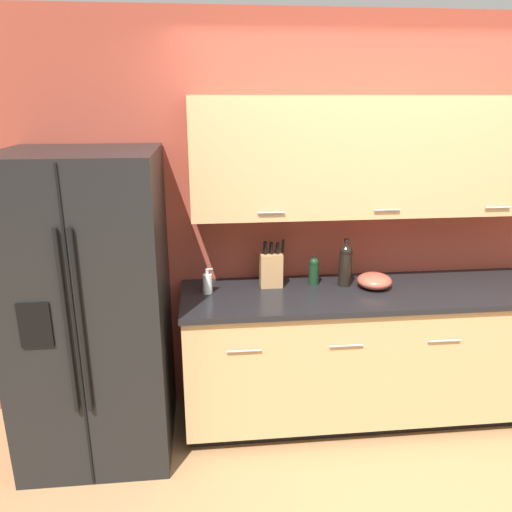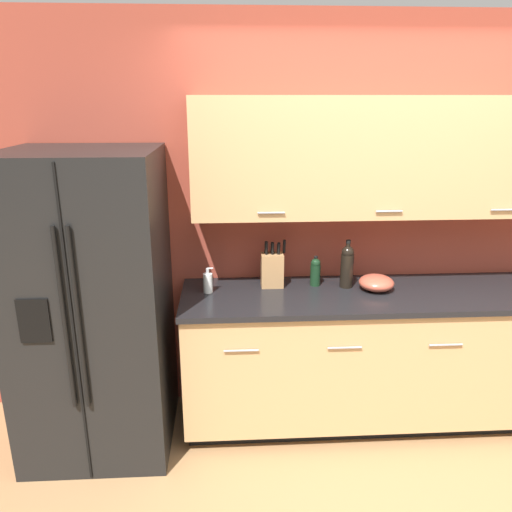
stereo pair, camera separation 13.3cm
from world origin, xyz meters
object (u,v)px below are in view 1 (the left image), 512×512
soap_dispenser (208,283)px  mixing_bowl (374,281)px  knife_block (271,269)px  wine_bottle (345,264)px  oil_bottle (314,270)px  refrigerator (93,308)px

soap_dispenser → mixing_bowl: soap_dispenser is taller
knife_block → wine_bottle: (0.48, -0.04, 0.03)m
wine_bottle → oil_bottle: bearing=168.2°
wine_bottle → knife_block: bearing=175.4°
knife_block → mixing_bowl: (0.65, -0.11, -0.07)m
knife_block → soap_dispenser: knife_block is taller
knife_block → soap_dispenser: size_ratio=1.88×
soap_dispenser → oil_bottle: 0.70m
wine_bottle → soap_dispenser: 0.89m
knife_block → refrigerator: bearing=-168.2°
refrigerator → soap_dispenser: size_ratio=11.15×
refrigerator → wine_bottle: bearing=6.9°
knife_block → wine_bottle: wine_bottle is taller
wine_bottle → soap_dispenser: bearing=-177.1°
soap_dispenser → knife_block: bearing=11.5°
wine_bottle → oil_bottle: size_ratio=1.59×
refrigerator → mixing_bowl: (1.73, 0.12, 0.06)m
soap_dispenser → oil_bottle: (0.69, 0.09, 0.03)m
soap_dispenser → oil_bottle: size_ratio=0.83×
refrigerator → soap_dispenser: bearing=11.9°
refrigerator → knife_block: size_ratio=5.92×
refrigerator → mixing_bowl: size_ratio=8.26×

